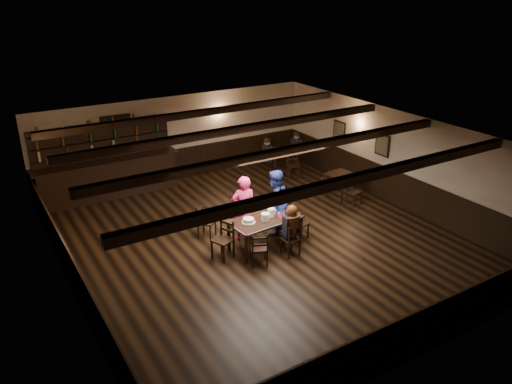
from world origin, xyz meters
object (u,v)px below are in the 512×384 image
chair_near_left (259,247)px  man_blue (275,202)px  chair_near_right (292,237)px  dining_table (265,222)px  cake (248,221)px  woman_pink (244,208)px  bar_counter (108,173)px

chair_near_left → man_blue: man_blue is taller
chair_near_left → chair_near_right: 0.89m
dining_table → chair_near_right: chair_near_right is taller
chair_near_right → cake: (-0.75, 0.73, 0.32)m
chair_near_right → man_blue: size_ratio=0.48×
chair_near_right → woman_pink: woman_pink is taller
dining_table → bar_counter: bar_counter is taller
cake → woman_pink: bearing=70.8°
cake → dining_table: bearing=-7.0°
chair_near_right → cake: cake is taller
chair_near_right → man_blue: man_blue is taller
woman_pink → bar_counter: bar_counter is taller
chair_near_left → chair_near_right: same height
dining_table → chair_near_right: bearing=-65.3°
dining_table → bar_counter: (-2.29, 5.09, 0.04)m
chair_near_right → cake: size_ratio=2.51×
bar_counter → cake: bearing=-69.7°
man_blue → dining_table: bearing=17.9°
cake → bar_counter: bar_counter is taller
dining_table → bar_counter: bearing=114.3°
chair_near_left → bar_counter: (-1.72, 5.75, 0.25)m
chair_near_left → chair_near_right: size_ratio=1.00×
chair_near_right → bar_counter: bearing=114.3°
dining_table → chair_near_right: size_ratio=2.17×
chair_near_left → cake: cake is taller
woman_pink → cake: woman_pink is taller
cake → bar_counter: (-1.86, 5.03, -0.07)m
chair_near_left → chair_near_right: (0.89, -0.01, 0.00)m
dining_table → man_blue: man_blue is taller
cake → chair_near_left: bearing=-101.2°
chair_near_right → woman_pink: size_ratio=0.49×
chair_near_left → woman_pink: (0.34, 1.28, 0.36)m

